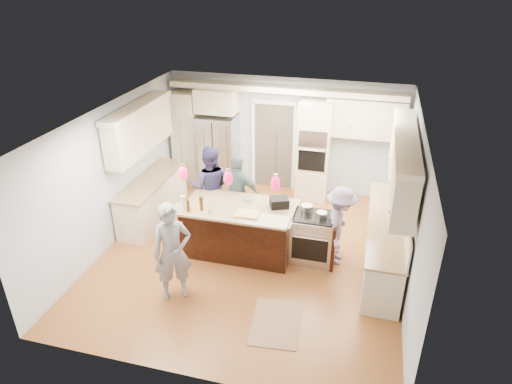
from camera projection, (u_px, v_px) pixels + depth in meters
The scene contains 23 objects.
ground_plane at pixel (251, 253), 8.73m from camera, with size 6.00×6.00×0.00m, color #A55D2D.
room_shell at pixel (251, 167), 7.90m from camera, with size 5.54×6.04×2.72m.
refrigerator at pixel (218, 152), 10.95m from camera, with size 0.90×0.70×1.80m, color #B7B7BC.
oven_column at pixel (314, 151), 10.33m from camera, with size 0.72×0.69×2.30m.
back_upper_cabinets at pixel (251, 122), 10.52m from camera, with size 5.30×0.61×2.54m.
right_counter_run at pixel (391, 214), 7.95m from camera, with size 0.64×3.10×2.51m.
left_cabinets at pixel (148, 173), 9.49m from camera, with size 0.64×2.30×2.51m.
kitchen_island at pixel (240, 228), 8.63m from camera, with size 2.10×1.46×1.12m.
island_range at pixel (314, 238), 8.39m from camera, with size 0.82×0.71×0.92m.
pendant_lights at pixel (228, 178), 7.53m from camera, with size 1.75×0.15×1.03m.
person_bar_end at pixel (172, 252), 7.28m from camera, with size 0.62×0.41×1.71m, color slate.
person_far_left at pixel (210, 187), 9.31m from camera, with size 0.86×0.67×1.76m, color navy.
person_far_right at pixel (238, 193), 9.21m from camera, with size 0.95×0.39×1.62m, color #495F66.
person_range_side at pixel (340, 226), 8.19m from camera, with size 0.97×0.56×1.51m, color gray.
floor_rug at pixel (276, 323), 7.06m from camera, with size 0.73×1.07×0.01m, color #9C7C55.
water_bottle at pixel (183, 203), 7.89m from camera, with size 0.07×0.07×0.28m, color silver.
beer_bottle_a at pixel (183, 202), 7.98m from camera, with size 0.06×0.06×0.24m, color #44260C.
beer_bottle_b at pixel (188, 206), 7.85m from camera, with size 0.06×0.06×0.23m, color #44260C.
beer_bottle_c at pixel (201, 203), 7.90m from camera, with size 0.07×0.07×0.26m, color #44260C.
drink_can at pixel (210, 212), 7.79m from camera, with size 0.06×0.06×0.11m, color #B7B7BC.
cutting_board at pixel (248, 214), 7.80m from camera, with size 0.40×0.28×0.03m, color tan.
pot_large at pixel (307, 208), 8.31m from camera, with size 0.21×0.21×0.12m, color #B7B7BC.
pot_small at pixel (322, 215), 8.12m from camera, with size 0.19×0.19×0.10m, color #B7B7BC.
Camera 1 is at (1.93, -6.98, 5.02)m, focal length 32.00 mm.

